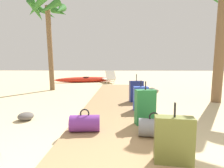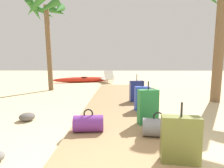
% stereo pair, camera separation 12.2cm
% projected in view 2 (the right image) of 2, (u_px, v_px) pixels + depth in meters
% --- Properties ---
extents(ground_plane, '(60.00, 60.00, 0.00)m').
position_uv_depth(ground_plane, '(118.00, 109.00, 4.94)').
color(ground_plane, '#D1BA8C').
extents(boardwalk, '(1.75, 8.76, 0.08)m').
position_uv_depth(boardwalk, '(118.00, 101.00, 5.81)').
color(boardwalk, '#9E7A51').
rests_on(boardwalk, ground).
extents(suitcase_olive, '(0.45, 0.22, 0.72)m').
position_uv_depth(suitcase_olive, '(180.00, 140.00, 2.08)').
color(suitcase_olive, olive).
rests_on(suitcase_olive, boardwalk).
extents(suitcase_green, '(0.41, 0.26, 0.83)m').
position_uv_depth(suitcase_green, '(148.00, 107.00, 3.44)').
color(suitcase_green, '#237538').
rests_on(suitcase_green, boardwalk).
extents(duffel_bag_grey, '(0.51, 0.35, 0.40)m').
position_uv_depth(duffel_bag_grey, '(158.00, 127.00, 2.85)').
color(duffel_bag_grey, slate).
rests_on(duffel_bag_grey, boardwalk).
extents(suitcase_blue, '(0.37, 0.24, 0.75)m').
position_uv_depth(suitcase_blue, '(142.00, 98.00, 4.48)').
color(suitcase_blue, '#2847B7').
rests_on(suitcase_blue, boardwalk).
extents(suitcase_navy, '(0.44, 0.28, 0.85)m').
position_uv_depth(suitcase_navy, '(137.00, 91.00, 5.54)').
color(suitcase_navy, navy).
rests_on(suitcase_navy, boardwalk).
extents(duffel_bag_purple, '(0.53, 0.33, 0.40)m').
position_uv_depth(duffel_bag_purple, '(88.00, 123.00, 3.05)').
color(duffel_bag_purple, '#6B2D84').
rests_on(duffel_bag_purple, boardwalk).
extents(palm_tree_far_left, '(1.85, 1.94, 4.14)m').
position_uv_depth(palm_tree_far_left, '(47.00, 17.00, 8.04)').
color(palm_tree_far_left, brown).
rests_on(palm_tree_far_left, ground).
extents(lounge_chair, '(1.07, 1.63, 0.81)m').
position_uv_depth(lounge_chair, '(107.00, 78.00, 11.83)').
color(lounge_chair, white).
rests_on(lounge_chair, ground).
extents(kayak, '(4.19, 1.86, 0.38)m').
position_uv_depth(kayak, '(84.00, 80.00, 12.30)').
color(kayak, red).
rests_on(kayak, ground).
extents(rock_left_mid, '(0.34, 0.35, 0.17)m').
position_uv_depth(rock_left_mid, '(27.00, 117.00, 3.91)').
color(rock_left_mid, '#5B5651').
rests_on(rock_left_mid, ground).
extents(rock_right_near, '(0.34, 0.33, 0.16)m').
position_uv_depth(rock_right_near, '(155.00, 91.00, 7.84)').
color(rock_right_near, gray).
rests_on(rock_right_near, ground).
extents(rock_right_far, '(0.45, 0.49, 0.23)m').
position_uv_depth(rock_right_far, '(151.00, 90.00, 7.80)').
color(rock_right_far, gray).
rests_on(rock_right_far, ground).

